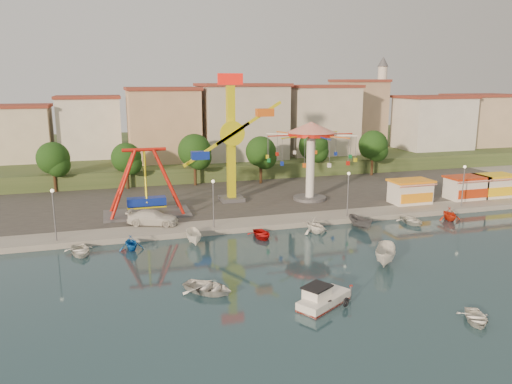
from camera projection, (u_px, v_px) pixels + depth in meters
name	position (u px, v px, depth m)	size (l,w,h in m)	color
ground	(332.00, 266.00, 44.44)	(200.00, 200.00, 0.00)	#162F3C
quay_deck	(202.00, 160.00, 102.32)	(200.00, 100.00, 0.60)	#9E998E
asphalt_pad	(243.00, 191.00, 72.35)	(90.00, 28.00, 0.01)	#4C4944
hill_terrace	(198.00, 151.00, 106.73)	(200.00, 60.00, 3.00)	#384C26
pirate_ship_ride	(146.00, 184.00, 58.50)	(10.00, 5.00, 8.00)	#59595E
kamikaze_tower	(235.00, 143.00, 64.53)	(8.73, 3.10, 16.50)	#59595E
wave_swinger	(311.00, 143.00, 65.20)	(11.60, 11.60, 10.40)	#59595E
booth_left	(410.00, 191.00, 64.66)	(5.40, 3.78, 3.08)	white
booth_mid	(466.00, 187.00, 67.08)	(5.40, 3.78, 3.08)	white
booth_right	(495.00, 185.00, 68.41)	(5.40, 3.78, 3.08)	white
lamp_post_0	(54.00, 216.00, 49.16)	(0.14, 0.14, 5.00)	#59595E
lamp_post_1	(213.00, 205.00, 53.67)	(0.14, 0.14, 5.00)	#59595E
lamp_post_2	(348.00, 195.00, 58.17)	(0.14, 0.14, 5.00)	#59595E
lamp_post_3	(463.00, 187.00, 62.67)	(0.14, 0.14, 5.00)	#59595E
tree_0	(53.00, 158.00, 70.49)	(4.60, 4.60, 7.19)	#382314
tree_1	(126.00, 158.00, 72.68)	(4.35, 4.35, 6.80)	#382314
tree_2	(195.00, 151.00, 74.93)	(5.02, 5.02, 7.85)	#382314
tree_3	(261.00, 152.00, 76.47)	(4.68, 4.68, 7.32)	#382314
tree_4	(313.00, 146.00, 82.04)	(4.86, 4.86, 7.60)	#382314
tree_5	(373.00, 145.00, 83.16)	(4.83, 4.83, 7.54)	#382314
building_0	(5.00, 129.00, 76.15)	(9.26, 9.53, 11.87)	beige
building_1	(89.00, 134.00, 84.87)	(12.33, 9.01, 8.63)	silver
building_2	(166.00, 124.00, 88.82)	(11.95, 9.28, 11.23)	tan
building_3	(246.00, 129.00, 89.97)	(12.59, 10.50, 9.20)	beige
building_4	(308.00, 126.00, 96.93)	(10.75, 9.23, 9.24)	beige
building_5	(374.00, 120.00, 98.71)	(12.77, 10.96, 11.21)	tan
building_6	(430.00, 116.00, 100.45)	(8.23, 8.98, 12.36)	silver
building_7	(462.00, 122.00, 108.79)	(11.59, 10.93, 8.76)	beige
minaret	(381.00, 99.00, 102.30)	(2.80, 2.80, 18.00)	silver
cabin_motorboat	(323.00, 299.00, 36.71)	(4.92, 3.97, 1.65)	white
rowboat_a	(208.00, 288.00, 38.84)	(2.96, 4.15, 0.86)	white
rowboat_b	(476.00, 318.00, 34.09)	(2.15, 3.01, 0.62)	white
skiff	(386.00, 255.00, 44.75)	(1.73, 4.59, 1.77)	white
van	(153.00, 218.00, 55.07)	(2.26, 5.56, 1.61)	silver
moored_boat_0	(80.00, 251.00, 47.42)	(2.62, 3.67, 0.76)	white
moored_boat_1	(131.00, 243.00, 48.68)	(2.36, 2.74, 1.44)	blue
moored_boat_2	(194.00, 237.00, 50.43)	(1.40, 3.73, 1.44)	white
moored_boat_3	(262.00, 234.00, 52.52)	(2.49, 3.49, 0.72)	red
moored_boat_4	(315.00, 225.00, 54.13)	(2.82, 3.27, 1.72)	white
moored_boat_5	(361.00, 222.00, 55.73)	(1.38, 3.67, 1.42)	#515055
moored_boat_6	(412.00, 221.00, 57.65)	(2.63, 3.68, 0.76)	silver
moored_boat_7	(450.00, 214.00, 59.00)	(2.55, 2.95, 1.55)	red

